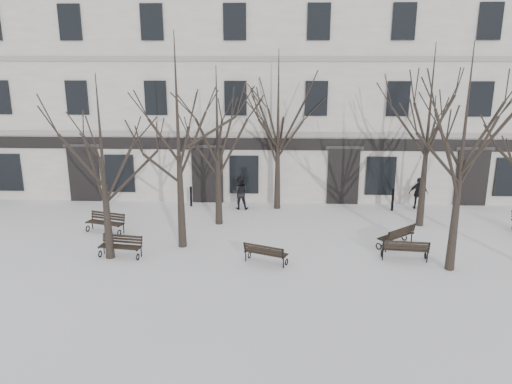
# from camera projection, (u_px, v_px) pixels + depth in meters

# --- Properties ---
(ground) EXTENTS (100.00, 100.00, 0.00)m
(ground) POSITION_uv_depth(u_px,v_px,m) (274.00, 264.00, 18.47)
(ground) COLOR white
(ground) RESTS_ON ground
(building) EXTENTS (40.40, 10.20, 11.40)m
(building) POSITION_uv_depth(u_px,v_px,m) (276.00, 89.00, 29.47)
(building) COLOR silver
(building) RESTS_ON ground
(tree_0) EXTENTS (4.82, 4.82, 6.89)m
(tree_0) POSITION_uv_depth(u_px,v_px,m) (101.00, 147.00, 17.93)
(tree_0) COLOR black
(tree_0) RESTS_ON ground
(tree_1) EXTENTS (5.85, 5.85, 8.36)m
(tree_1) POSITION_uv_depth(u_px,v_px,m) (177.00, 117.00, 18.80)
(tree_1) COLOR black
(tree_1) RESTS_ON ground
(tree_2) EXTENTS (5.56, 5.56, 7.94)m
(tree_2) POSITION_uv_depth(u_px,v_px,m) (464.00, 133.00, 16.72)
(tree_2) COLOR black
(tree_2) RESTS_ON ground
(tree_4) EXTENTS (4.94, 4.94, 7.06)m
(tree_4) POSITION_uv_depth(u_px,v_px,m) (217.00, 128.00, 21.73)
(tree_4) COLOR black
(tree_4) RESTS_ON ground
(tree_5) EXTENTS (5.43, 5.43, 7.76)m
(tree_5) POSITION_uv_depth(u_px,v_px,m) (278.00, 112.00, 23.90)
(tree_5) COLOR black
(tree_5) RESTS_ON ground
(tree_6) EXTENTS (5.61, 5.61, 8.01)m
(tree_6) POSITION_uv_depth(u_px,v_px,m) (429.00, 115.00, 21.33)
(tree_6) COLOR black
(tree_6) RESTS_ON ground
(bench_0) EXTENTS (1.69, 0.82, 0.82)m
(bench_0) POSITION_uv_depth(u_px,v_px,m) (121.00, 246.00, 19.08)
(bench_0) COLOR black
(bench_0) RESTS_ON ground
(bench_1) EXTENTS (1.68, 1.14, 0.81)m
(bench_1) POSITION_uv_depth(u_px,v_px,m) (265.00, 253.00, 18.40)
(bench_1) COLOR black
(bench_1) RESTS_ON ground
(bench_2) EXTENTS (1.76, 0.79, 0.86)m
(bench_2) POSITION_uv_depth(u_px,v_px,m) (405.00, 249.00, 18.69)
(bench_2) COLOR black
(bench_2) RESTS_ON ground
(bench_3) EXTENTS (1.78, 1.06, 0.85)m
(bench_3) POSITION_uv_depth(u_px,v_px,m) (106.00, 222.00, 21.71)
(bench_3) COLOR black
(bench_3) RESTS_ON ground
(bench_4) EXTENTS (1.72, 1.59, 0.88)m
(bench_4) POSITION_uv_depth(u_px,v_px,m) (397.00, 235.00, 20.04)
(bench_4) COLOR black
(bench_4) RESTS_ON ground
(bollard_a) EXTENTS (0.13, 0.13, 1.05)m
(bollard_a) POSITION_uv_depth(u_px,v_px,m) (191.00, 196.00, 25.38)
(bollard_a) COLOR black
(bollard_a) RESTS_ON ground
(bollard_b) EXTENTS (0.14, 0.14, 1.12)m
(bollard_b) POSITION_uv_depth(u_px,v_px,m) (393.00, 199.00, 24.63)
(bollard_b) COLOR black
(bollard_b) RESTS_ON ground
(pedestrian_b) EXTENTS (0.85, 0.68, 1.68)m
(pedestrian_b) POSITION_uv_depth(u_px,v_px,m) (240.00, 209.00, 25.09)
(pedestrian_b) COLOR black
(pedestrian_b) RESTS_ON ground
(pedestrian_c) EXTENTS (0.98, 0.49, 1.61)m
(pedestrian_c) POSITION_uv_depth(u_px,v_px,m) (417.00, 209.00, 25.07)
(pedestrian_c) COLOR black
(pedestrian_c) RESTS_ON ground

